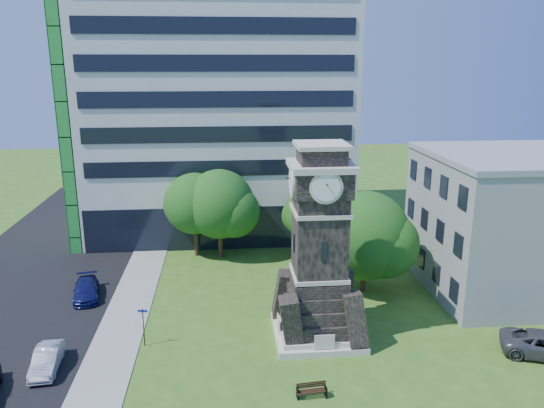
{
  "coord_description": "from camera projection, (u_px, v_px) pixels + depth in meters",
  "views": [
    {
      "loc": [
        -2.58,
        -27.82,
        16.76
      ],
      "look_at": [
        0.64,
        7.6,
        7.15
      ],
      "focal_mm": 35.0,
      "sensor_mm": 36.0,
      "label": 1
    }
  ],
  "objects": [
    {
      "name": "car_street_mid",
      "position": [
        47.0,
        360.0,
        29.63
      ],
      "size": [
        1.59,
        3.79,
        1.22
      ],
      "primitive_type": "imported",
      "rotation": [
        0.0,
        0.0,
        0.08
      ],
      "color": "#A8ACB0",
      "rests_on": "ground"
    },
    {
      "name": "office_tall",
      "position": [
        216.0,
        88.0,
        52.2
      ],
      "size": [
        26.2,
        15.11,
        28.6
      ],
      "color": "silver",
      "rests_on": "ground"
    },
    {
      "name": "tree_east",
      "position": [
        366.0,
        238.0,
        38.95
      ],
      "size": [
        7.28,
        6.62,
        7.7
      ],
      "rotation": [
        0.0,
        0.0,
        -0.24
      ],
      "color": "#332114",
      "rests_on": "ground"
    },
    {
      "name": "park_bench",
      "position": [
        311.0,
        390.0,
        27.23
      ],
      "size": [
        1.57,
        0.42,
        0.81
      ],
      "rotation": [
        0.0,
        0.0,
        0.11
      ],
      "color": "black",
      "rests_on": "ground"
    },
    {
      "name": "tree_nw",
      "position": [
        196.0,
        206.0,
        46.14
      ],
      "size": [
        5.91,
        5.37,
        7.47
      ],
      "rotation": [
        0.0,
        0.0,
        0.15
      ],
      "color": "#332114",
      "rests_on": "ground"
    },
    {
      "name": "ground",
      "position": [
        273.0,
        354.0,
        31.34
      ],
      "size": [
        160.0,
        160.0,
        0.0
      ],
      "primitive_type": "plane",
      "color": "#355F1B",
      "rests_on": "ground"
    },
    {
      "name": "tree_ne",
      "position": [
        311.0,
        216.0,
        45.27
      ],
      "size": [
        5.1,
        4.64,
        6.42
      ],
      "rotation": [
        0.0,
        0.0,
        -0.2
      ],
      "color": "#332114",
      "rests_on": "ground"
    },
    {
      "name": "car_street_north",
      "position": [
        86.0,
        290.0,
        38.71
      ],
      "size": [
        2.53,
        4.53,
        1.24
      ],
      "primitive_type": "imported",
      "rotation": [
        0.0,
        0.0,
        0.19
      ],
      "color": "#11144E",
      "rests_on": "ground"
    },
    {
      "name": "office_low",
      "position": [
        530.0,
        222.0,
        39.42
      ],
      "size": [
        15.2,
        12.2,
        10.4
      ],
      "color": "gray",
      "rests_on": "ground"
    },
    {
      "name": "street_sign",
      "position": [
        143.0,
        323.0,
        31.88
      ],
      "size": [
        0.59,
        0.06,
        2.46
      ],
      "rotation": [
        0.0,
        0.0,
        -0.14
      ],
      "color": "black",
      "rests_on": "ground"
    },
    {
      "name": "tree_nc",
      "position": [
        220.0,
        206.0,
        45.75
      ],
      "size": [
        6.62,
        6.02,
        7.86
      ],
      "rotation": [
        0.0,
        0.0,
        -0.15
      ],
      "color": "#332114",
      "rests_on": "ground"
    },
    {
      "name": "clock_tower",
      "position": [
        319.0,
        257.0,
        32.15
      ],
      "size": [
        5.4,
        5.4,
        12.22
      ],
      "color": "beige",
      "rests_on": "ground"
    },
    {
      "name": "sidewalk",
      "position": [
        124.0,
        321.0,
        35.31
      ],
      "size": [
        3.0,
        70.0,
        0.06
      ],
      "primitive_type": "cube",
      "color": "gray",
      "rests_on": "ground"
    }
  ]
}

